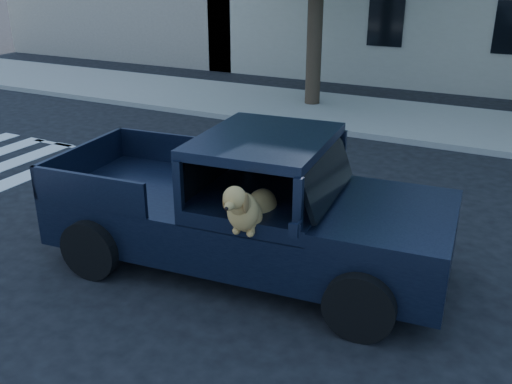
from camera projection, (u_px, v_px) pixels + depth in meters
ground at (320, 297)px, 7.48m from camera, size 120.00×120.00×0.00m
far_sidewalk at (447, 125)px, 15.03m from camera, size 60.00×4.00×0.15m
lane_stripes at (508, 227)px, 9.43m from camera, size 21.60×0.14×0.01m
pickup_truck at (240, 223)px, 8.02m from camera, size 5.70×2.99×1.98m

